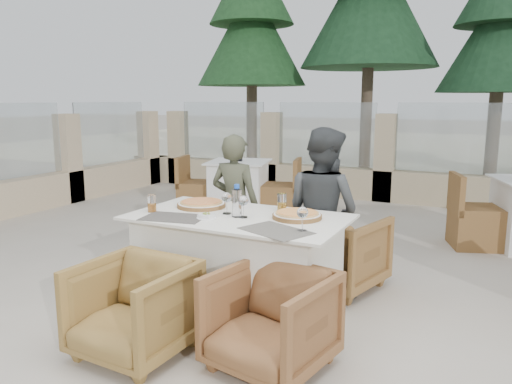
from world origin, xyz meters
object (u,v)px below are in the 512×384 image
at_px(armchair_far_left, 246,238).
at_px(water_bottle, 237,201).
at_px(pizza_left, 201,204).
at_px(wine_glass_corner, 302,218).
at_px(beer_glass_left, 152,203).
at_px(diner_right, 323,212).
at_px(wine_glass_centre, 227,202).
at_px(dining_table, 238,265).
at_px(armchair_near_right, 271,320).
at_px(diner_left, 235,205).
at_px(wine_glass_near, 243,205).
at_px(armchair_near_left, 134,309).
at_px(pizza_right, 297,215).
at_px(bg_table_a, 239,188).
at_px(beer_glass_right, 282,203).
at_px(olive_dish, 207,215).
at_px(armchair_far_right, 338,251).

bearing_deg(armchair_far_left, water_bottle, 123.21).
xyz_separation_m(pizza_left, wine_glass_corner, (1.00, -0.34, 0.07)).
height_order(beer_glass_left, diner_right, diner_right).
bearing_deg(wine_glass_centre, dining_table, -10.74).
xyz_separation_m(armchair_near_right, diner_left, (-1.00, 1.39, 0.35)).
relative_size(dining_table, wine_glass_centre, 8.70).
bearing_deg(wine_glass_near, armchair_near_left, -113.79).
distance_m(pizza_left, pizza_right, 0.84).
bearing_deg(bg_table_a, pizza_right, -69.13).
xyz_separation_m(beer_glass_right, diner_left, (-0.68, 0.49, -0.18)).
distance_m(pizza_left, diner_right, 1.00).
height_order(dining_table, pizza_left, pizza_left).
distance_m(armchair_near_right, bg_table_a, 4.14).
bearing_deg(armchair_far_left, pizza_right, 144.47).
distance_m(water_bottle, wine_glass_centre, 0.13).
bearing_deg(dining_table, wine_glass_corner, -18.89).
xyz_separation_m(pizza_right, olive_dish, (-0.59, -0.29, -0.00)).
xyz_separation_m(armchair_far_left, diner_right, (0.87, -0.31, 0.41)).
bearing_deg(diner_right, armchair_far_right, -90.02).
bearing_deg(wine_glass_centre, water_bottle, -24.30).
distance_m(dining_table, armchair_near_right, 0.83).
distance_m(olive_dish, armchair_far_right, 1.34).
distance_m(beer_glass_right, armchair_near_right, 1.09).
bearing_deg(armchair_far_right, beer_glass_right, 79.33).
xyz_separation_m(dining_table, diner_right, (0.43, 0.67, 0.32)).
distance_m(beer_glass_right, armchair_near_left, 1.36).
distance_m(water_bottle, beer_glass_right, 0.39).
height_order(armchair_far_right, diner_left, diner_left).
relative_size(wine_glass_corner, beer_glass_right, 1.30).
bearing_deg(diner_right, wine_glass_corner, 122.46).
xyz_separation_m(water_bottle, olive_dish, (-0.17, -0.14, -0.10)).
xyz_separation_m(dining_table, bg_table_a, (-1.58, 2.94, 0.00)).
bearing_deg(olive_dish, armchair_near_right, -31.51).
bearing_deg(armchair_far_right, olive_dish, 71.70).
distance_m(beer_glass_right, armchair_far_left, 1.11).
bearing_deg(armchair_near_left, wine_glass_corner, 39.39).
relative_size(wine_glass_centre, armchair_near_left, 0.27).
relative_size(wine_glass_centre, wine_glass_near, 1.00).
relative_size(dining_table, bg_table_a, 0.98).
distance_m(beer_glass_left, olive_dish, 0.49).
bearing_deg(armchair_near_left, water_bottle, 72.57).
xyz_separation_m(pizza_right, wine_glass_centre, (-0.53, -0.10, 0.07)).
relative_size(water_bottle, armchair_far_right, 0.34).
xyz_separation_m(wine_glass_near, armchair_far_left, (-0.50, 1.01, -0.57)).
relative_size(pizza_right, bg_table_a, 0.22).
bearing_deg(diner_right, pizza_right, 111.43).
bearing_deg(dining_table, armchair_near_left, -109.42).
height_order(pizza_left, armchair_near_left, pizza_left).
distance_m(wine_glass_corner, armchair_near_left, 1.23).
bearing_deg(water_bottle, bg_table_a, 118.05).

